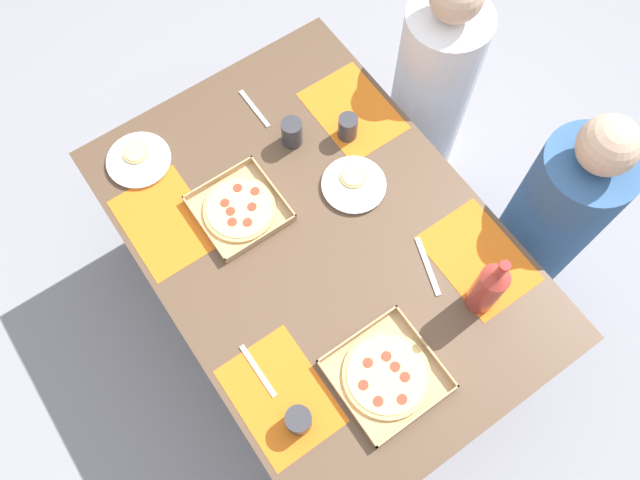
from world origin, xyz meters
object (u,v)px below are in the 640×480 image
at_px(pizza_box_edge_far, 386,375).
at_px(soda_bottle, 488,287).
at_px(plate_near_right, 354,184).
at_px(diner_left_seat, 431,93).
at_px(diner_right_seat, 549,221).
at_px(cup_red, 292,133).
at_px(pizza_box_corner_right, 240,209).
at_px(plate_middle, 139,160).
at_px(cup_dark, 348,127).
at_px(cup_clear_left, 299,420).

distance_m(pizza_box_edge_far, soda_bottle, 0.41).
relative_size(plate_near_right, soda_bottle, 0.70).
bearing_deg(diner_left_seat, diner_right_seat, 0.00).
relative_size(pizza_box_edge_far, cup_red, 2.90).
height_order(pizza_box_corner_right, soda_bottle, soda_bottle).
bearing_deg(plate_near_right, diner_left_seat, 113.08).
bearing_deg(cup_red, plate_middle, -116.07).
bearing_deg(pizza_box_edge_far, pizza_box_corner_right, -174.56).
xyz_separation_m(pizza_box_edge_far, cup_dark, (-0.77, 0.41, 0.04)).
bearing_deg(cup_clear_left, soda_bottle, 88.61).
bearing_deg(plate_middle, pizza_box_edge_far, 13.19).
height_order(pizza_box_corner_right, diner_left_seat, diner_left_seat).
distance_m(plate_near_right, cup_clear_left, 0.82).
bearing_deg(soda_bottle, cup_clear_left, -91.39).
distance_m(pizza_box_edge_far, cup_red, 0.89).
relative_size(pizza_box_corner_right, plate_middle, 1.24).
relative_size(soda_bottle, cup_red, 3.04).
xyz_separation_m(cup_dark, diner_left_seat, (-0.07, 0.49, -0.26)).
bearing_deg(cup_red, cup_dark, 62.48).
bearing_deg(pizza_box_corner_right, plate_middle, -152.93).
distance_m(soda_bottle, cup_clear_left, 0.69).
height_order(plate_near_right, plate_middle, same).
xyz_separation_m(plate_middle, diner_right_seat, (0.97, 1.15, -0.23)).
xyz_separation_m(pizza_box_corner_right, diner_left_seat, (-0.11, 0.96, -0.23)).
height_order(soda_bottle, cup_dark, soda_bottle).
bearing_deg(cup_clear_left, diner_right_seat, 94.58).
bearing_deg(cup_clear_left, diner_left_seat, 123.96).
bearing_deg(soda_bottle, pizza_box_corner_right, -147.19).
bearing_deg(plate_middle, diner_right_seat, 49.99).
xyz_separation_m(pizza_box_corner_right, cup_red, (-0.13, 0.30, 0.04)).
bearing_deg(diner_left_seat, cup_red, -91.79).
height_order(pizza_box_corner_right, plate_near_right, pizza_box_corner_right).
relative_size(plate_near_right, plate_middle, 0.99).
bearing_deg(cup_red, pizza_box_edge_far, -15.12).
height_order(cup_clear_left, diner_right_seat, diner_right_seat).
xyz_separation_m(plate_near_right, soda_bottle, (0.57, 0.08, 0.12)).
bearing_deg(plate_near_right, cup_clear_left, -47.51).
relative_size(diner_left_seat, diner_right_seat, 1.00).
xyz_separation_m(pizza_box_corner_right, diner_right_seat, (0.60, 0.96, -0.23)).
bearing_deg(diner_left_seat, cup_dark, -81.70).
bearing_deg(plate_near_right, diner_right_seat, 52.28).
relative_size(plate_middle, cup_red, 2.13).
relative_size(pizza_box_corner_right, soda_bottle, 0.87).
bearing_deg(cup_dark, plate_middle, -116.46).
relative_size(cup_dark, cup_clear_left, 1.12).
bearing_deg(soda_bottle, diner_right_seat, 102.50).
relative_size(pizza_box_corner_right, cup_red, 2.64).
relative_size(plate_near_right, cup_dark, 2.29).
xyz_separation_m(pizza_box_edge_far, cup_red, (-0.86, 0.23, 0.04)).
xyz_separation_m(cup_dark, diner_right_seat, (0.64, 0.49, -0.26)).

